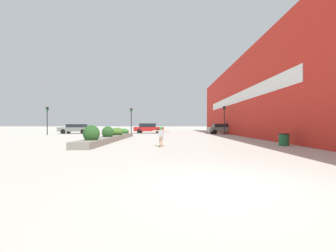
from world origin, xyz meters
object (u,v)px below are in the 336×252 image
skateboarder (161,134)px  traffic_light_far_left (47,116)px  skateboard (161,145)px  traffic_light_left (131,117)px  traffic_light_right (224,116)px  car_center_right (76,129)px  car_rightmost (149,128)px  car_leftmost (303,129)px  trash_bin (284,140)px  car_center_left (222,129)px

skateboarder → traffic_light_far_left: size_ratio=0.32×
skateboard → traffic_light_left: traffic_light_left is taller
traffic_light_right → traffic_light_left: bearing=178.7°
skateboarder → car_center_right: car_center_right is taller
skateboard → car_rightmost: (-2.81, 21.66, 0.76)m
car_leftmost → traffic_light_right: bearing=104.3°
skateboard → car_center_right: size_ratio=0.17×
skateboarder → trash_bin: skateboarder is taller
traffic_light_left → traffic_light_far_left: 11.20m
trash_bin → traffic_light_left: bearing=130.2°
trash_bin → traffic_light_right: traffic_light_right is taller
car_center_right → traffic_light_far_left: 5.20m
traffic_light_right → traffic_light_far_left: size_ratio=1.02×
skateboard → traffic_light_right: bearing=76.2°
car_center_right → traffic_light_far_left: (-1.96, -4.49, 1.75)m
car_rightmost → car_leftmost: bearing=82.0°
skateboarder → trash_bin: 8.17m
skateboard → skateboarder: size_ratio=0.67×
car_center_left → car_rightmost: car_rightmost is taller
skateboarder → car_leftmost: (19.96, 18.45, -0.02)m
car_center_left → traffic_light_left: size_ratio=1.18×
car_center_left → skateboarder: bearing=-23.6°
traffic_light_far_left → car_center_left: bearing=9.1°
trash_bin → traffic_light_left: (-12.73, 15.09, 2.02)m
skateboarder → car_rightmost: car_rightmost is taller
car_center_right → traffic_light_left: (9.24, -4.27, 1.65)m
car_center_right → car_rightmost: 11.16m
car_center_left → traffic_light_far_left: traffic_light_far_left is taller
car_center_left → trash_bin: bearing=-0.9°
car_center_right → traffic_light_right: bearing=-101.9°
car_leftmost → car_center_left: car_center_left is taller
car_center_right → traffic_light_left: size_ratio=1.34×
trash_bin → car_leftmost: car_leftmost is taller
trash_bin → car_rightmost: size_ratio=0.17×
trash_bin → car_leftmost: (11.81, 17.90, 0.38)m
skateboard → car_rightmost: size_ratio=0.17×
skateboarder → car_leftmost: 27.18m
car_leftmost → car_rightmost: car_rightmost is taller
skateboarder → car_rightmost: 21.84m
traffic_light_left → car_rightmost: bearing=73.5°
car_rightmost → traffic_light_left: traffic_light_left is taller
traffic_light_left → trash_bin: bearing=-49.8°
trash_bin → car_leftmost: 21.45m
car_center_left → car_leftmost: bearing=85.8°
car_center_left → skateboard: bearing=-23.6°
car_leftmost → traffic_light_right: traffic_light_right is taller
car_center_left → car_center_right: 22.26m
car_rightmost → traffic_light_far_left: (-12.98, -6.24, 1.71)m
trash_bin → car_rightmost: (-10.95, 21.11, 0.42)m
skateboard → traffic_light_far_left: (-15.79, 15.42, 2.47)m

